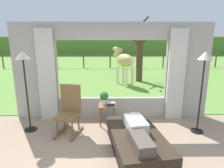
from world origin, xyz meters
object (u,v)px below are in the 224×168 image
reclining_person (137,129)px  floor_lamp_right (204,68)px  rocking_chair (69,110)px  horse (124,61)px  side_table (107,108)px  pasture_tree (139,53)px  potted_plant (104,97)px  recliner_sofa (136,143)px  floor_lamp_left (24,67)px  book_stack (111,104)px

reclining_person → floor_lamp_right: floor_lamp_right is taller
rocking_chair → horse: horse is taller
side_table → floor_lamp_right: bearing=-12.2°
rocking_chair → horse: 4.96m
reclining_person → side_table: (-0.56, 1.34, -0.10)m
side_table → pasture_tree: size_ratio=0.16×
potted_plant → pasture_tree: size_ratio=0.10×
recliner_sofa → rocking_chair: bearing=139.4°
rocking_chair → potted_plant: 0.94m
potted_plant → floor_lamp_right: floor_lamp_right is taller
side_table → reclining_person: bearing=-67.5°
recliner_sofa → horse: bearing=79.0°
side_table → floor_lamp_right: floor_lamp_right is taller
floor_lamp_left → pasture_tree: bearing=57.2°
recliner_sofa → floor_lamp_right: size_ratio=0.97×
recliner_sofa → book_stack: book_stack is taller
pasture_tree → side_table: bearing=-107.5°
reclining_person → side_table: reclining_person is taller
book_stack → floor_lamp_left: (-1.93, -0.26, 0.96)m
potted_plant → floor_lamp_left: bearing=-167.8°
book_stack → floor_lamp_right: bearing=-11.0°
floor_lamp_left → pasture_tree: size_ratio=0.58×
side_table → floor_lamp_left: size_ratio=0.28×
horse → pasture_tree: size_ratio=0.55×
recliner_sofa → reclining_person: reclining_person is taller
book_stack → floor_lamp_right: floor_lamp_right is taller
book_stack → horse: 4.38m
potted_plant → pasture_tree: pasture_tree is taller
potted_plant → book_stack: bearing=-35.8°
reclining_person → book_stack: (-0.47, 1.28, 0.04)m
reclining_person → potted_plant: size_ratio=4.49×
reclining_person → rocking_chair: rocking_chair is taller
reclining_person → recliner_sofa: bearing=80.9°
floor_lamp_left → horse: floor_lamp_left is taller
book_stack → floor_lamp_right: 2.28m
recliner_sofa → reclining_person: size_ratio=1.27×
side_table → floor_lamp_left: bearing=-170.1°
rocking_chair → pasture_tree: bearing=78.5°
rocking_chair → horse: size_ratio=0.63×
reclining_person → book_stack: bearing=100.9°
rocking_chair → side_table: rocking_chair is taller
rocking_chair → recliner_sofa: bearing=-18.6°
side_table → book_stack: (0.09, -0.06, 0.13)m
book_stack → pasture_tree: size_ratio=0.06×
potted_plant → recliner_sofa: bearing=-64.8°
recliner_sofa → reclining_person: (-0.00, -0.05, 0.30)m
potted_plant → floor_lamp_right: bearing=-13.3°
recliner_sofa → rocking_chair: (-1.42, 0.87, 0.33)m
book_stack → pasture_tree: (1.48, 5.03, 0.90)m
floor_lamp_right → potted_plant: bearing=166.7°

